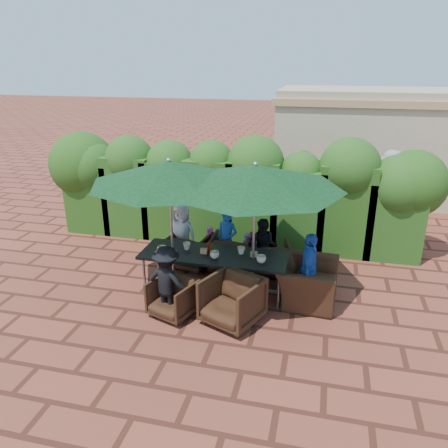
% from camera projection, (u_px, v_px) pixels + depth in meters
% --- Properties ---
extents(ground, '(80.00, 80.00, 0.00)m').
position_uv_depth(ground, '(207.00, 286.00, 8.25)').
color(ground, brown).
rests_on(ground, ground).
extents(dining_table, '(2.64, 0.90, 0.75)m').
position_uv_depth(dining_table, '(214.00, 258.00, 7.84)').
color(dining_table, black).
rests_on(dining_table, ground).
extents(umbrella_left, '(2.77, 2.77, 2.46)m').
position_uv_depth(umbrella_left, '(169.00, 172.00, 7.43)').
color(umbrella_left, gray).
rests_on(umbrella_left, ground).
extents(umbrella_right, '(2.99, 2.99, 2.46)m').
position_uv_depth(umbrella_right, '(255.00, 177.00, 7.15)').
color(umbrella_right, gray).
rests_on(umbrella_right, ground).
extents(chair_far_left, '(0.86, 0.82, 0.78)m').
position_uv_depth(chair_far_left, '(190.00, 249.00, 8.92)').
color(chair_far_left, black).
rests_on(chair_far_left, ground).
extents(chair_far_mid, '(0.78, 0.73, 0.80)m').
position_uv_depth(chair_far_mid, '(231.00, 251.00, 8.80)').
color(chair_far_mid, black).
rests_on(chair_far_mid, ground).
extents(chair_far_right, '(0.85, 0.81, 0.73)m').
position_uv_depth(chair_far_right, '(271.00, 256.00, 8.64)').
color(chair_far_right, black).
rests_on(chair_far_right, ground).
extents(chair_near_left, '(0.85, 0.82, 0.70)m').
position_uv_depth(chair_near_left, '(173.00, 296.00, 7.21)').
color(chair_near_left, black).
rests_on(chair_near_left, ground).
extents(chair_near_right, '(1.07, 1.05, 0.86)m').
position_uv_depth(chair_near_right, '(232.00, 299.00, 6.98)').
color(chair_near_right, black).
rests_on(chair_near_right, ground).
extents(chair_end_right, '(0.79, 1.16, 0.97)m').
position_uv_depth(chair_end_right, '(308.00, 276.00, 7.59)').
color(chair_end_right, black).
rests_on(chair_end_right, ground).
extents(adult_far_left, '(0.71, 0.52, 1.29)m').
position_uv_depth(adult_far_left, '(182.00, 234.00, 8.97)').
color(adult_far_left, silver).
rests_on(adult_far_left, ground).
extents(adult_far_mid, '(0.49, 0.43, 1.21)m').
position_uv_depth(adult_far_mid, '(227.00, 240.00, 8.80)').
color(adult_far_mid, '#2051AE').
rests_on(adult_far_mid, ground).
extents(adult_far_right, '(0.57, 0.36, 1.15)m').
position_uv_depth(adult_far_right, '(264.00, 247.00, 8.53)').
color(adult_far_right, black).
rests_on(adult_far_right, ground).
extents(adult_near_left, '(0.83, 0.48, 1.23)m').
position_uv_depth(adult_near_left, '(167.00, 281.00, 7.13)').
color(adult_near_left, black).
rests_on(adult_near_left, ground).
extents(adult_end_right, '(0.38, 0.77, 1.31)m').
position_uv_depth(adult_end_right, '(309.00, 269.00, 7.45)').
color(adult_end_right, '#2051AE').
rests_on(adult_end_right, ground).
extents(child_left, '(0.35, 0.32, 0.81)m').
position_uv_depth(child_left, '(211.00, 246.00, 9.01)').
color(child_left, '#DA4D95').
rests_on(child_left, ground).
extents(child_right, '(0.33, 0.30, 0.78)m').
position_uv_depth(child_right, '(247.00, 252.00, 8.79)').
color(child_right, purple).
rests_on(child_right, ground).
extents(pedestrian_a, '(1.83, 1.07, 1.85)m').
position_uv_depth(pedestrian_a, '(302.00, 185.00, 11.41)').
color(pedestrian_a, '#248726').
rests_on(pedestrian_a, ground).
extents(pedestrian_b, '(0.79, 0.54, 1.53)m').
position_uv_depth(pedestrian_b, '(338.00, 192.00, 11.39)').
color(pedestrian_b, '#DA4D95').
rests_on(pedestrian_b, ground).
extents(pedestrian_c, '(1.33, 1.19, 1.93)m').
position_uv_depth(pedestrian_c, '(389.00, 188.00, 11.03)').
color(pedestrian_c, gray).
rests_on(pedestrian_c, ground).
extents(cup_a, '(0.17, 0.17, 0.13)m').
position_uv_depth(cup_a, '(162.00, 250.00, 7.83)').
color(cup_a, beige).
rests_on(cup_a, dining_table).
extents(cup_b, '(0.14, 0.14, 0.13)m').
position_uv_depth(cup_b, '(187.00, 246.00, 7.98)').
color(cup_b, beige).
rests_on(cup_b, dining_table).
extents(cup_c, '(0.16, 0.16, 0.13)m').
position_uv_depth(cup_c, '(215.00, 255.00, 7.63)').
color(cup_c, beige).
rests_on(cup_c, dining_table).
extents(cup_d, '(0.14, 0.14, 0.13)m').
position_uv_depth(cup_d, '(241.00, 250.00, 7.80)').
color(cup_d, beige).
rests_on(cup_d, dining_table).
extents(cup_e, '(0.16, 0.16, 0.13)m').
position_uv_depth(cup_e, '(261.00, 259.00, 7.46)').
color(cup_e, beige).
rests_on(cup_e, dining_table).
extents(ketchup_bottle, '(0.04, 0.04, 0.17)m').
position_uv_depth(ketchup_bottle, '(208.00, 247.00, 7.89)').
color(ketchup_bottle, '#B20C0A').
rests_on(ketchup_bottle, dining_table).
extents(sauce_bottle, '(0.04, 0.04, 0.17)m').
position_uv_depth(sauce_bottle, '(211.00, 248.00, 7.84)').
color(sauce_bottle, '#4C230C').
rests_on(sauce_bottle, dining_table).
extents(serving_tray, '(0.35, 0.25, 0.02)m').
position_uv_depth(serving_tray, '(165.00, 252.00, 7.87)').
color(serving_tray, '#AB8052').
rests_on(serving_tray, dining_table).
extents(number_block_left, '(0.12, 0.06, 0.10)m').
position_uv_depth(number_block_left, '(204.00, 251.00, 7.81)').
color(number_block_left, tan).
rests_on(number_block_left, dining_table).
extents(number_block_right, '(0.12, 0.06, 0.10)m').
position_uv_depth(number_block_right, '(254.00, 254.00, 7.69)').
color(number_block_right, tan).
rests_on(number_block_right, dining_table).
extents(hedge_wall, '(9.10, 1.60, 2.52)m').
position_uv_depth(hedge_wall, '(229.00, 185.00, 9.90)').
color(hedge_wall, '#1E3E10').
rests_on(hedge_wall, ground).
extents(building, '(6.20, 3.08, 3.20)m').
position_uv_depth(building, '(378.00, 144.00, 13.29)').
color(building, '#B8AD89').
rests_on(building, ground).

